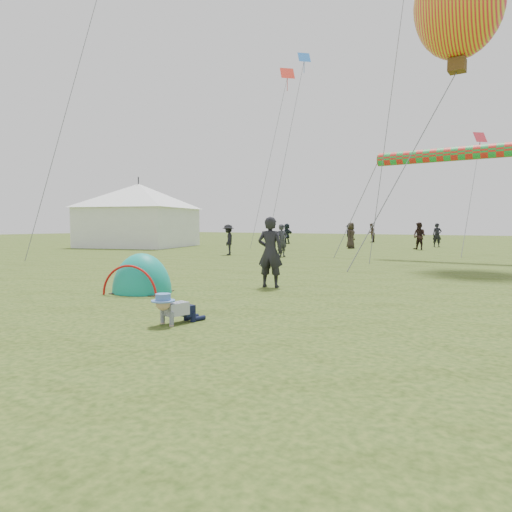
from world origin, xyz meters
The scene contains 18 objects.
ground centered at (0.00, 0.00, 0.00)m, with size 140.00×140.00×0.00m, color #1E360F.
crawling_toddler centered at (0.83, 0.79, 0.27)m, with size 0.50×0.71×0.55m, color black, non-canonical shape.
popup_tent centered at (-2.29, 2.94, 0.00)m, with size 1.50×1.23×1.94m, color teal.
standing_adult centered at (-0.18, 5.49, 0.94)m, with size 0.68×0.45×1.87m, color black.
event_marquee centered at (-20.02, 18.84, 2.51)m, with size 7.29×7.29×5.01m, color white, non-canonical shape.
crowd_person_1 centered at (-8.32, 36.32, 0.87)m, with size 0.85×0.66×1.75m, color #392A21.
crowd_person_3 centered at (-8.84, 15.10, 0.83)m, with size 1.07×0.62×1.66m, color black.
crowd_person_6 centered at (-5.69, 15.50, 0.84)m, with size 0.61×0.40×1.68m, color #2C2C34.
crowd_person_7 centered at (-1.45, 26.03, 0.90)m, with size 0.87×0.68×1.80m, color black.
crowd_person_9 centered at (-9.39, 33.59, 0.83)m, with size 1.08×0.62×1.67m, color black.
crowd_person_10 centered at (-5.84, 25.15, 0.90)m, with size 0.88×0.57×1.79m, color #2D251E.
crowd_person_11 centered at (-13.21, 29.12, 0.87)m, with size 1.61×0.51×1.74m, color #1B232C.
crowd_person_12 centered at (-1.30, 30.52, 0.87)m, with size 0.64×0.42×1.75m, color black.
balloon_kite centered at (2.51, 15.32, 10.16)m, with size 3.44×3.44×4.81m, color yellow, non-canonical shape.
rainbow_tube_kite centered at (1.59, 18.00, 4.90)m, with size 0.64×0.64×6.24m, color red.
diamond_kite_0 centered at (-11.46, 26.05, 13.10)m, with size 1.06×1.06×0.00m, color red.
diamond_kite_4 centered at (-9.53, 25.08, 13.61)m, with size 0.88×0.88×0.00m, color blue.
diamond_kite_6 centered at (2.12, 24.95, 6.74)m, with size 0.73×0.73×0.00m, color red.
Camera 1 is at (6.17, -4.73, 1.67)m, focal length 32.00 mm.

